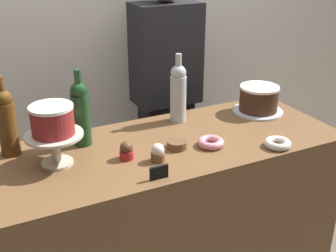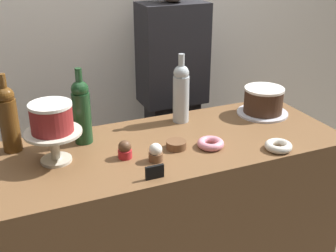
# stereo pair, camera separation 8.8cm
# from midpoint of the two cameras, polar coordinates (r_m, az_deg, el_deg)

# --- Properties ---
(back_wall) EXTENTS (6.00, 0.05, 2.60)m
(back_wall) POSITION_cam_midpoint_polar(r_m,az_deg,el_deg) (2.49, -10.26, 13.98)
(back_wall) COLOR silver
(back_wall) RESTS_ON ground_plane
(display_counter) EXTENTS (1.51, 0.60, 0.91)m
(display_counter) POSITION_cam_midpoint_polar(r_m,az_deg,el_deg) (2.06, -1.26, -13.71)
(display_counter) COLOR brown
(display_counter) RESTS_ON ground_plane
(cake_stand_pedestal) EXTENTS (0.22, 0.22, 0.13)m
(cake_stand_pedestal) POSITION_cam_midpoint_polar(r_m,az_deg,el_deg) (1.69, -16.25, -2.29)
(cake_stand_pedestal) COLOR beige
(cake_stand_pedestal) RESTS_ON display_counter
(white_layer_cake) EXTENTS (0.16, 0.16, 0.11)m
(white_layer_cake) POSITION_cam_midpoint_polar(r_m,az_deg,el_deg) (1.65, -16.63, 0.77)
(white_layer_cake) COLOR maroon
(white_layer_cake) RESTS_ON cake_stand_pedestal
(silver_serving_platter) EXTENTS (0.25, 0.25, 0.01)m
(silver_serving_platter) POSITION_cam_midpoint_polar(r_m,az_deg,el_deg) (2.18, 10.71, 1.97)
(silver_serving_platter) COLOR silver
(silver_serving_platter) RESTS_ON display_counter
(chocolate_round_cake) EXTENTS (0.19, 0.19, 0.12)m
(chocolate_round_cake) POSITION_cam_midpoint_polar(r_m,az_deg,el_deg) (2.16, 10.84, 3.64)
(chocolate_round_cake) COLOR #3D2619
(chocolate_round_cake) RESTS_ON silver_serving_platter
(wine_bottle_green) EXTENTS (0.08, 0.08, 0.33)m
(wine_bottle_green) POSITION_cam_midpoint_polar(r_m,az_deg,el_deg) (1.80, -12.92, 1.78)
(wine_bottle_green) COLOR #193D1E
(wine_bottle_green) RESTS_ON display_counter
(wine_bottle_clear) EXTENTS (0.08, 0.08, 0.33)m
(wine_bottle_clear) POSITION_cam_midpoint_polar(r_m,az_deg,el_deg) (1.99, 0.10, 4.53)
(wine_bottle_clear) COLOR #B2BCC1
(wine_bottle_clear) RESTS_ON display_counter
(wine_bottle_amber) EXTENTS (0.08, 0.08, 0.33)m
(wine_bottle_amber) POSITION_cam_midpoint_polar(r_m,az_deg,el_deg) (1.80, -22.00, 0.60)
(wine_bottle_amber) COLOR #5B3814
(wine_bottle_amber) RESTS_ON display_counter
(cupcake_chocolate) EXTENTS (0.06, 0.06, 0.07)m
(cupcake_chocolate) POSITION_cam_midpoint_polar(r_m,az_deg,el_deg) (1.69, -7.03, -3.31)
(cupcake_chocolate) COLOR red
(cupcake_chocolate) RESTS_ON display_counter
(cupcake_vanilla) EXTENTS (0.06, 0.06, 0.07)m
(cupcake_vanilla) POSITION_cam_midpoint_polar(r_m,az_deg,el_deg) (1.67, -2.88, -3.63)
(cupcake_vanilla) COLOR brown
(cupcake_vanilla) RESTS_ON display_counter
(donut_sugar) EXTENTS (0.11, 0.11, 0.03)m
(donut_sugar) POSITION_cam_midpoint_polar(r_m,az_deg,el_deg) (1.83, 13.05, -2.28)
(donut_sugar) COLOR silver
(donut_sugar) RESTS_ON display_counter
(donut_pink) EXTENTS (0.11, 0.11, 0.03)m
(donut_pink) POSITION_cam_midpoint_polar(r_m,az_deg,el_deg) (1.80, 4.32, -2.21)
(donut_pink) COLOR pink
(donut_pink) RESTS_ON display_counter
(cookie_stack) EXTENTS (0.08, 0.08, 0.03)m
(cookie_stack) POSITION_cam_midpoint_polar(r_m,az_deg,el_deg) (1.77, -0.24, -2.49)
(cookie_stack) COLOR brown
(cookie_stack) RESTS_ON display_counter
(price_sign_chalkboard) EXTENTS (0.07, 0.01, 0.05)m
(price_sign_chalkboard) POSITION_cam_midpoint_polar(r_m,az_deg,el_deg) (1.55, -2.84, -6.20)
(price_sign_chalkboard) COLOR black
(price_sign_chalkboard) RESTS_ON display_counter
(barista_figure) EXTENTS (0.36, 0.22, 1.60)m
(barista_figure) POSITION_cam_midpoint_polar(r_m,az_deg,el_deg) (2.46, -1.30, 3.10)
(barista_figure) COLOR black
(barista_figure) RESTS_ON ground_plane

